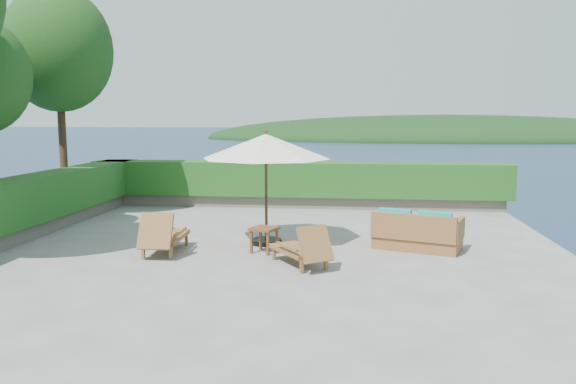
# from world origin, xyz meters

# --- Properties ---
(ground) EXTENTS (12.00, 12.00, 0.00)m
(ground) POSITION_xyz_m (0.00, 0.00, 0.00)
(ground) COLOR gray
(ground) RESTS_ON ground
(foundation) EXTENTS (12.00, 12.00, 3.00)m
(foundation) POSITION_xyz_m (0.00, 0.00, -1.55)
(foundation) COLOR #5A5447
(foundation) RESTS_ON ocean
(offshore_island) EXTENTS (126.00, 57.60, 12.60)m
(offshore_island) POSITION_xyz_m (25.00, 140.00, -3.00)
(offshore_island) COLOR black
(offshore_island) RESTS_ON ocean
(planter_wall_far) EXTENTS (12.00, 0.60, 0.36)m
(planter_wall_far) POSITION_xyz_m (0.00, 5.60, 0.18)
(planter_wall_far) COLOR #675F52
(planter_wall_far) RESTS_ON ground
(planter_wall_left) EXTENTS (0.60, 12.00, 0.36)m
(planter_wall_left) POSITION_xyz_m (-5.60, 0.00, 0.18)
(planter_wall_left) COLOR #675F52
(planter_wall_left) RESTS_ON ground
(hedge_far) EXTENTS (12.40, 0.90, 1.00)m
(hedge_far) POSITION_xyz_m (0.00, 5.60, 0.85)
(hedge_far) COLOR #1A4A15
(hedge_far) RESTS_ON planter_wall_far
(hedge_left) EXTENTS (0.90, 12.40, 1.00)m
(hedge_left) POSITION_xyz_m (-5.60, 0.00, 0.85)
(hedge_left) COLOR #1A4A15
(hedge_left) RESTS_ON planter_wall_left
(tree_far) EXTENTS (2.80, 2.80, 6.03)m
(tree_far) POSITION_xyz_m (-6.00, 3.20, 4.40)
(tree_far) COLOR #3F2918
(tree_far) RESTS_ON ground
(patio_umbrella) EXTENTS (2.78, 2.78, 2.43)m
(patio_umbrella) POSITION_xyz_m (-0.14, 0.62, 2.05)
(patio_umbrella) COLOR black
(patio_umbrella) RESTS_ON ground
(lounge_left) EXTENTS (0.74, 1.56, 0.89)m
(lounge_left) POSITION_xyz_m (-2.03, -0.46, 0.37)
(lounge_left) COLOR brown
(lounge_left) RESTS_ON ground
(lounge_right) EXTENTS (1.27, 1.48, 0.81)m
(lounge_right) POSITION_xyz_m (0.78, -1.11, 0.34)
(lounge_right) COLOR brown
(lounge_right) RESTS_ON ground
(side_table) EXTENTS (0.61, 0.61, 0.51)m
(side_table) POSITION_xyz_m (-0.07, -0.13, 0.42)
(side_table) COLOR brown
(side_table) RESTS_ON ground
(wicker_loveseat) EXTENTS (1.91, 1.41, 0.85)m
(wicker_loveseat) POSITION_xyz_m (2.98, 0.47, 0.33)
(wicker_loveseat) COLOR brown
(wicker_loveseat) RESTS_ON ground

